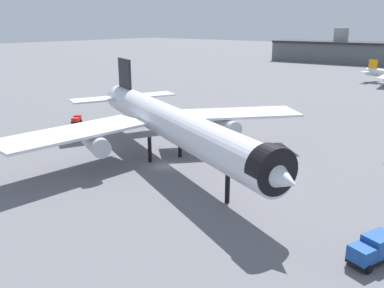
# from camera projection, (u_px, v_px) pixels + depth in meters

# --- Properties ---
(ground) EXTENTS (900.00, 900.00, 0.00)m
(ground) POSITION_uv_depth(u_px,v_px,m) (165.00, 166.00, 72.00)
(ground) COLOR slate
(airliner_near_gate) EXTENTS (61.72, 55.40, 16.83)m
(airliner_near_gate) POSITION_uv_depth(u_px,v_px,m) (170.00, 123.00, 71.47)
(airliner_near_gate) COLOR silver
(airliner_near_gate) RESTS_ON ground
(service_truck_front) EXTENTS (4.01, 5.95, 3.00)m
(service_truck_front) POSITION_uv_depth(u_px,v_px,m) (373.00, 249.00, 42.72)
(service_truck_front) COLOR black
(service_truck_front) RESTS_ON ground
(baggage_tug_wing) EXTENTS (3.24, 3.53, 1.85)m
(baggage_tug_wing) POSITION_uv_depth(u_px,v_px,m) (77.00, 119.00, 102.54)
(baggage_tug_wing) COLOR black
(baggage_tug_wing) RESTS_ON ground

